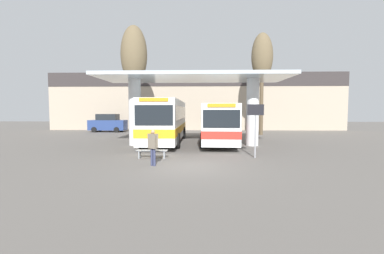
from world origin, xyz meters
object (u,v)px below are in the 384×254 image
(poplar_tree_behind_right, at_px, (262,58))
(waiting_bench_near_pillar, at_px, (152,152))
(transit_bus_left_bay, at_px, (166,119))
(transit_bus_center_bay, at_px, (218,121))
(poplar_tree_behind_left, at_px, (134,55))
(parked_car_street, at_px, (108,123))
(info_sign_platform, at_px, (255,120))
(pedestrian_waiting, at_px, (153,144))

(poplar_tree_behind_right, bearing_deg, waiting_bench_near_pillar, -123.34)
(transit_bus_left_bay, height_order, transit_bus_center_bay, transit_bus_left_bay)
(transit_bus_left_bay, distance_m, poplar_tree_behind_right, 13.38)
(poplar_tree_behind_left, xyz_separation_m, poplar_tree_behind_right, (13.46, 1.37, -0.09))
(poplar_tree_behind_left, relative_size, parked_car_street, 2.52)
(transit_bus_left_bay, relative_size, transit_bus_center_bay, 0.89)
(info_sign_platform, relative_size, parked_car_street, 0.66)
(info_sign_platform, distance_m, parked_car_street, 22.53)
(transit_bus_left_bay, xyz_separation_m, poplar_tree_behind_left, (-4.01, 5.71, 6.40))
(transit_bus_left_bay, relative_size, info_sign_platform, 3.68)
(transit_bus_center_bay, xyz_separation_m, poplar_tree_behind_left, (-8.38, 4.92, 6.57))
(pedestrian_waiting, distance_m, poplar_tree_behind_right, 19.67)
(waiting_bench_near_pillar, height_order, poplar_tree_behind_left, poplar_tree_behind_left)
(transit_bus_center_bay, height_order, waiting_bench_near_pillar, transit_bus_center_bay)
(transit_bus_center_bay, bearing_deg, poplar_tree_behind_left, -27.84)
(transit_bus_center_bay, xyz_separation_m, poplar_tree_behind_right, (5.08, 6.29, 6.47))
(transit_bus_left_bay, bearing_deg, waiting_bench_near_pillar, 91.44)
(info_sign_platform, height_order, parked_car_street, info_sign_platform)
(transit_bus_left_bay, distance_m, transit_bus_center_bay, 4.44)
(transit_bus_center_bay, bearing_deg, waiting_bench_near_pillar, 64.30)
(pedestrian_waiting, bearing_deg, info_sign_platform, 54.35)
(transit_bus_center_bay, relative_size, poplar_tree_behind_right, 1.13)
(transit_bus_center_bay, bearing_deg, transit_bus_left_bay, 12.80)
(info_sign_platform, xyz_separation_m, parked_car_street, (-14.46, 17.25, -1.06))
(waiting_bench_near_pillar, relative_size, poplar_tree_behind_left, 0.15)
(transit_bus_center_bay, height_order, poplar_tree_behind_left, poplar_tree_behind_left)
(pedestrian_waiting, relative_size, poplar_tree_behind_right, 0.16)
(info_sign_platform, height_order, poplar_tree_behind_left, poplar_tree_behind_left)
(transit_bus_center_bay, bearing_deg, poplar_tree_behind_right, -126.35)
(info_sign_platform, relative_size, poplar_tree_behind_left, 0.26)
(transit_bus_left_bay, relative_size, pedestrian_waiting, 6.35)
(info_sign_platform, height_order, pedestrian_waiting, info_sign_platform)
(info_sign_platform, bearing_deg, transit_bus_left_bay, 130.99)
(transit_bus_center_bay, xyz_separation_m, pedestrian_waiting, (-3.81, -9.74, -0.69))
(waiting_bench_near_pillar, bearing_deg, parked_car_street, 116.52)
(poplar_tree_behind_left, bearing_deg, parked_car_street, 133.71)
(transit_bus_center_bay, relative_size, pedestrian_waiting, 7.17)
(transit_bus_center_bay, height_order, info_sign_platform, transit_bus_center_bay)
(poplar_tree_behind_right, bearing_deg, info_sign_platform, -104.62)
(info_sign_platform, height_order, poplar_tree_behind_right, poplar_tree_behind_right)
(transit_bus_left_bay, height_order, poplar_tree_behind_right, poplar_tree_behind_right)
(poplar_tree_behind_right, distance_m, parked_car_street, 19.73)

